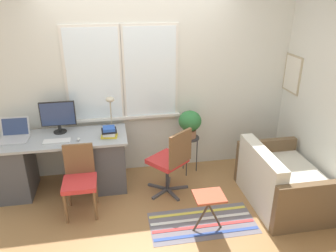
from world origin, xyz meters
The scene contains 17 objects.
ground_plane centered at (0.00, 0.00, 0.00)m, with size 14.00×14.00×0.00m, color #9E7042.
wall_back_with_window centered at (-0.01, 0.73, 1.35)m, with size 9.00×0.12×2.70m.
wall_right_with_picture centered at (2.15, 0.00, 1.35)m, with size 0.08×9.00×2.70m.
desk centered at (-1.08, 0.32, 0.40)m, with size 1.67×0.65×0.76m.
laptop centered at (-1.62, 0.37, 0.81)m, with size 0.34×0.30×0.25m.
monitor centered at (-1.09, 0.49, 0.98)m, with size 0.44×0.17×0.42m.
keyboard centered at (-1.10, 0.20, 0.77)m, with size 0.32×0.13×0.02m.
mouse centered at (-0.84, 0.19, 0.77)m, with size 0.04×0.07×0.04m.
desk_lamp centered at (-0.42, 0.42, 1.11)m, with size 0.11×0.11×0.47m.
book_stack centered at (-0.46, 0.24, 0.82)m, with size 0.22×0.19×0.14m.
desk_chair_wooden centered at (-0.83, -0.19, 0.44)m, with size 0.39×0.40×0.82m.
office_chair_swivel centered at (0.30, -0.02, 0.49)m, with size 0.59×0.59×0.92m.
couch_loveseat centered at (1.61, -0.46, 0.27)m, with size 0.83×1.17×0.75m.
plant_stand centered at (0.65, 0.44, 0.50)m, with size 0.28×0.28×0.56m.
potted_plant centered at (0.65, 0.44, 0.79)m, with size 0.32×0.32×0.39m.
floor_rug_striped centered at (0.54, -0.69, 0.00)m, with size 1.22×0.57×0.01m.
folding_stool centered at (0.56, -0.80, 0.40)m, with size 0.34×0.28×0.46m.
Camera 1 is at (-0.39, -3.61, 2.52)m, focal length 35.00 mm.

